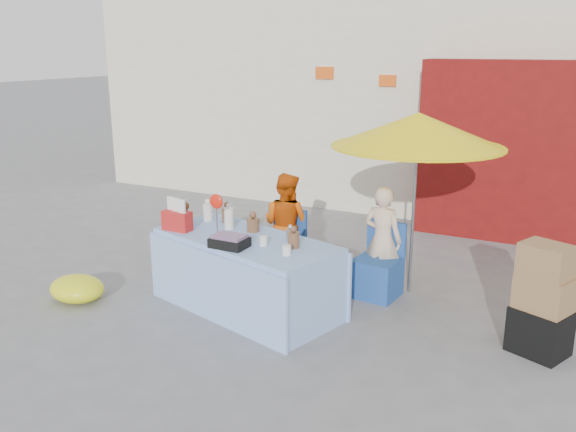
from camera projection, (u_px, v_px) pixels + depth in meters
The scene contains 10 objects.
ground at pixel (253, 319), 6.43m from camera, with size 80.00×80.00×0.00m, color slate.
backdrop at pixel (469, 29), 11.80m from camera, with size 14.00×8.00×7.80m.
market_table at pixel (246, 272), 6.61m from camera, with size 2.30×1.52×1.28m.
chair_left at pixel (281, 258), 7.53m from camera, with size 0.53×0.52×0.85m.
chair_right at pixel (377, 275), 6.98m from camera, with size 0.53×0.52×0.85m.
vendor_orange at pixel (286, 225), 7.54m from camera, with size 0.63×0.49×1.30m, color #DC570B.
vendor_beige at pixel (382, 240), 6.99m from camera, with size 0.46×0.30×1.27m, color beige.
umbrella at pixel (418, 131), 6.65m from camera, with size 1.90×1.90×2.09m.
box_stack at pixel (542, 304), 5.60m from camera, with size 0.60×0.55×1.07m.
tarp_bundle at pixel (77, 289), 6.86m from camera, with size 0.65×0.52×0.29m, color yellow.
Camera 1 is at (3.02, -5.07, 2.79)m, focal length 38.00 mm.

